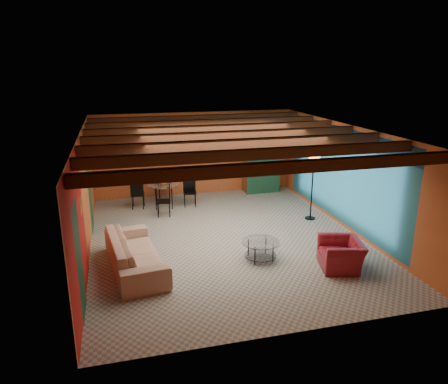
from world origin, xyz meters
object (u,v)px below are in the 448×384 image
object	(u,v)px
sofa	(135,253)
floor_lamp	(312,188)
armoire	(261,162)
armchair	(341,254)
vase	(163,172)
dining_table	(164,191)
coffee_table	(261,250)
potted_plant	(262,126)

from	to	relation	value
sofa	floor_lamp	xyz separation A→B (m)	(4.92, 1.83, 0.54)
armoire	floor_lamp	distance (m)	2.98
armchair	vase	distance (m)	5.91
sofa	armoire	distance (m)	6.57
dining_table	sofa	bearing A→B (deg)	-105.49
sofa	floor_lamp	size ratio (longest dim) A/B	1.37
floor_lamp	coffee_table	bearing A→B (deg)	-136.84
armoire	potted_plant	size ratio (longest dim) A/B	4.16
armchair	armoire	bearing A→B (deg)	-168.10
armchair	dining_table	world-z (taller)	dining_table
dining_table	vase	world-z (taller)	vase
sofa	potted_plant	size ratio (longest dim) A/B	5.18
floor_lamp	dining_table	bearing A→B (deg)	151.77
coffee_table	armoire	xyz separation A→B (m)	(1.76, 5.01, 0.78)
coffee_table	armoire	size ratio (longest dim) A/B	0.42
armchair	armoire	world-z (taller)	armoire
coffee_table	dining_table	distance (m)	4.45
armchair	dining_table	bearing A→B (deg)	-133.23
dining_table	armoire	distance (m)	3.54
sofa	vase	size ratio (longest dim) A/B	11.78
coffee_table	potted_plant	xyz separation A→B (m)	(1.76, 5.01, 2.01)
armoire	floor_lamp	world-z (taller)	armoire
dining_table	armoire	xyz separation A→B (m)	(3.39, 0.88, 0.50)
potted_plant	vase	bearing A→B (deg)	-165.44
sofa	potted_plant	bearing A→B (deg)	-50.13
floor_lamp	vase	world-z (taller)	floor_lamp
floor_lamp	vase	bearing A→B (deg)	151.77
coffee_table	potted_plant	distance (m)	5.68
armoire	potted_plant	distance (m)	1.23
sofa	potted_plant	xyz separation A→B (m)	(4.47, 4.77, 1.87)
sofa	potted_plant	world-z (taller)	potted_plant
floor_lamp	potted_plant	world-z (taller)	potted_plant
armchair	dining_table	size ratio (longest dim) A/B	0.50
coffee_table	dining_table	world-z (taller)	dining_table
vase	armchair	bearing A→B (deg)	-57.56
sofa	coffee_table	size ratio (longest dim) A/B	2.96
armchair	armoire	size ratio (longest dim) A/B	0.48
floor_lamp	potted_plant	distance (m)	3.26
coffee_table	vase	world-z (taller)	vase
armchair	potted_plant	size ratio (longest dim) A/B	1.99
dining_table	armoire	world-z (taller)	armoire
armchair	vase	xyz separation A→B (m)	(-3.14, 4.94, 0.79)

